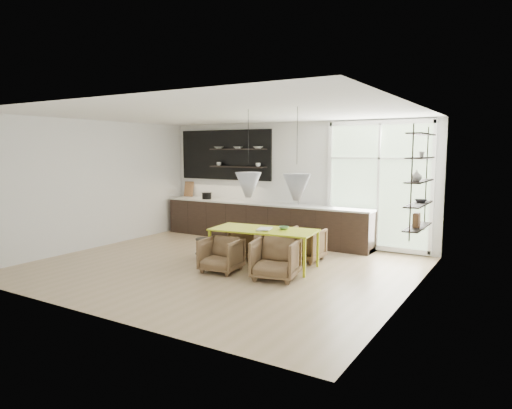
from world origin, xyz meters
The scene contains 11 objects.
room centered at (0.58, 1.10, 1.46)m, with size 7.02×6.01×2.91m.
kitchen_run centered at (-0.69, 2.69, 0.60)m, with size 5.54×0.69×2.75m.
right_shelving centered at (3.36, 1.17, 1.65)m, with size 0.26×1.22×1.90m.
dining_table centered at (0.69, 0.46, 0.68)m, with size 2.09×1.13×0.73m.
armchair_back_left centered at (0.05, 1.02, 0.32)m, with size 0.68×0.70×0.63m, color brown.
armchair_back_right centered at (1.15, 1.31, 0.33)m, with size 0.71×0.73×0.66m, color brown.
armchair_front_left centered at (0.21, -0.26, 0.31)m, with size 0.67×0.69×0.63m, color brown.
armchair_front_right centered at (1.29, -0.16, 0.35)m, with size 0.75×0.77×0.70m, color brown.
wire_stool centered at (-0.66, 0.33, 0.28)m, with size 0.34×0.34×0.43m.
table_book centered at (0.62, 0.36, 0.75)m, with size 0.25×0.34×0.03m, color white.
table_bowl centered at (1.03, 0.63, 0.76)m, with size 0.19×0.19×0.06m, color #517F52.
Camera 1 is at (5.01, -6.96, 2.24)m, focal length 32.00 mm.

